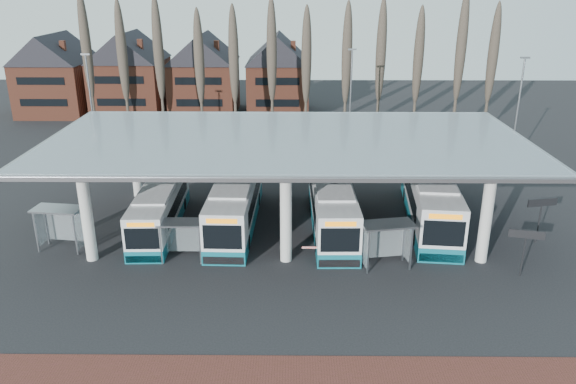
{
  "coord_description": "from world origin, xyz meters",
  "views": [
    {
      "loc": [
        0.43,
        -28.46,
        16.16
      ],
      "look_at": [
        0.09,
        7.0,
        2.8
      ],
      "focal_mm": 35.0,
      "sensor_mm": 36.0,
      "label": 1
    }
  ],
  "objects_px": {
    "bus_1": "(236,202)",
    "bus_2": "(332,205)",
    "shelter_0": "(60,219)",
    "shelter_1": "(182,231)",
    "bus_0": "(160,208)",
    "shelter_2": "(386,234)",
    "bus_3": "(430,198)"
  },
  "relations": [
    {
      "from": "shelter_1",
      "to": "bus_1",
      "type": "bearing_deg",
      "value": 62.08
    },
    {
      "from": "bus_2",
      "to": "shelter_2",
      "type": "xyz_separation_m",
      "value": [
        2.86,
        -5.78,
        0.45
      ]
    },
    {
      "from": "bus_3",
      "to": "shelter_1",
      "type": "relative_size",
      "value": 4.82
    },
    {
      "from": "bus_0",
      "to": "shelter_1",
      "type": "distance_m",
      "value": 5.43
    },
    {
      "from": "bus_3",
      "to": "shelter_0",
      "type": "distance_m",
      "value": 24.91
    },
    {
      "from": "shelter_1",
      "to": "shelter_2",
      "type": "relative_size",
      "value": 0.84
    },
    {
      "from": "shelter_0",
      "to": "bus_1",
      "type": "bearing_deg",
      "value": 27.39
    },
    {
      "from": "shelter_0",
      "to": "shelter_2",
      "type": "relative_size",
      "value": 0.98
    },
    {
      "from": "bus_0",
      "to": "bus_3",
      "type": "relative_size",
      "value": 0.83
    },
    {
      "from": "shelter_0",
      "to": "shelter_1",
      "type": "distance_m",
      "value": 8.1
    },
    {
      "from": "bus_1",
      "to": "shelter_1",
      "type": "bearing_deg",
      "value": -115.73
    },
    {
      "from": "bus_1",
      "to": "shelter_2",
      "type": "relative_size",
      "value": 3.81
    },
    {
      "from": "bus_0",
      "to": "shelter_1",
      "type": "height_order",
      "value": "bus_0"
    },
    {
      "from": "bus_0",
      "to": "bus_3",
      "type": "distance_m",
      "value": 18.96
    },
    {
      "from": "shelter_0",
      "to": "shelter_1",
      "type": "relative_size",
      "value": 1.16
    },
    {
      "from": "bus_0",
      "to": "bus_2",
      "type": "xyz_separation_m",
      "value": [
        11.9,
        0.18,
        0.17
      ]
    },
    {
      "from": "bus_1",
      "to": "shelter_2",
      "type": "distance_m",
      "value": 11.37
    },
    {
      "from": "shelter_2",
      "to": "shelter_1",
      "type": "bearing_deg",
      "value": 166.13
    },
    {
      "from": "bus_1",
      "to": "shelter_2",
      "type": "xyz_separation_m",
      "value": [
        9.57,
        -6.13,
        0.44
      ]
    },
    {
      "from": "bus_0",
      "to": "bus_1",
      "type": "relative_size",
      "value": 0.88
    },
    {
      "from": "bus_0",
      "to": "bus_1",
      "type": "distance_m",
      "value": 5.23
    },
    {
      "from": "bus_1",
      "to": "bus_2",
      "type": "distance_m",
      "value": 6.71
    },
    {
      "from": "bus_3",
      "to": "shelter_2",
      "type": "relative_size",
      "value": 4.06
    },
    {
      "from": "bus_1",
      "to": "bus_0",
      "type": "bearing_deg",
      "value": -172.66
    },
    {
      "from": "bus_0",
      "to": "shelter_0",
      "type": "distance_m",
      "value": 6.54
    },
    {
      "from": "bus_2",
      "to": "shelter_1",
      "type": "relative_size",
      "value": 4.47
    },
    {
      "from": "bus_2",
      "to": "bus_3",
      "type": "height_order",
      "value": "bus_3"
    },
    {
      "from": "bus_2",
      "to": "bus_3",
      "type": "relative_size",
      "value": 0.93
    },
    {
      "from": "bus_1",
      "to": "shelter_2",
      "type": "bearing_deg",
      "value": -31.1
    },
    {
      "from": "bus_2",
      "to": "bus_0",
      "type": "bearing_deg",
      "value": 179.98
    },
    {
      "from": "bus_2",
      "to": "shelter_0",
      "type": "xyz_separation_m",
      "value": [
        -17.44,
        -3.6,
        0.45
      ]
    },
    {
      "from": "bus_2",
      "to": "shelter_2",
      "type": "distance_m",
      "value": 6.47
    }
  ]
}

